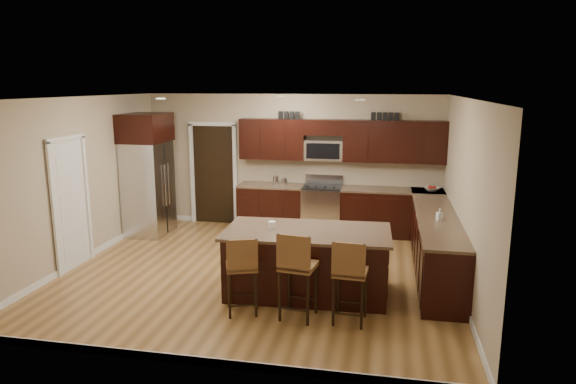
% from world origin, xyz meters
% --- Properties ---
extents(floor, '(6.00, 6.00, 0.00)m').
position_xyz_m(floor, '(0.00, 0.00, 0.00)').
color(floor, olive).
rests_on(floor, ground).
extents(ceiling, '(6.00, 6.00, 0.00)m').
position_xyz_m(ceiling, '(0.00, 0.00, 2.70)').
color(ceiling, silver).
rests_on(ceiling, wall_back).
extents(wall_back, '(6.00, 0.00, 6.00)m').
position_xyz_m(wall_back, '(0.00, 2.75, 1.35)').
color(wall_back, tan).
rests_on(wall_back, floor).
extents(wall_left, '(0.00, 5.50, 5.50)m').
position_xyz_m(wall_left, '(-3.00, 0.00, 1.35)').
color(wall_left, tan).
rests_on(wall_left, floor).
extents(wall_right, '(0.00, 5.50, 5.50)m').
position_xyz_m(wall_right, '(3.00, 0.00, 1.35)').
color(wall_right, tan).
rests_on(wall_right, floor).
extents(base_cabinets, '(4.02, 3.96, 0.92)m').
position_xyz_m(base_cabinets, '(1.90, 1.45, 0.46)').
color(base_cabinets, black).
rests_on(base_cabinets, floor).
extents(upper_cabinets, '(4.00, 0.33, 0.80)m').
position_xyz_m(upper_cabinets, '(1.04, 2.58, 1.84)').
color(upper_cabinets, black).
rests_on(upper_cabinets, wall_back).
extents(range, '(0.76, 0.64, 1.11)m').
position_xyz_m(range, '(0.68, 2.45, 0.47)').
color(range, silver).
rests_on(range, floor).
extents(microwave, '(0.76, 0.31, 0.40)m').
position_xyz_m(microwave, '(0.68, 2.60, 1.62)').
color(microwave, silver).
rests_on(microwave, upper_cabinets).
extents(doorway, '(0.85, 0.03, 2.06)m').
position_xyz_m(doorway, '(-1.65, 2.73, 1.03)').
color(doorway, black).
rests_on(doorway, floor).
extents(pantry_door, '(0.03, 0.80, 2.04)m').
position_xyz_m(pantry_door, '(-2.98, -0.30, 1.02)').
color(pantry_door, white).
rests_on(pantry_door, floor).
extents(letter_decor, '(2.20, 0.03, 0.15)m').
position_xyz_m(letter_decor, '(0.90, 2.58, 2.29)').
color(letter_decor, black).
rests_on(letter_decor, upper_cabinets).
extents(island, '(2.32, 1.28, 0.92)m').
position_xyz_m(island, '(0.86, -0.64, 0.43)').
color(island, black).
rests_on(island, floor).
extents(stool_left, '(0.49, 0.49, 1.03)m').
position_xyz_m(stool_left, '(0.16, -1.48, 0.64)').
color(stool_left, brown).
rests_on(stool_left, floor).
extents(stool_mid, '(0.48, 0.48, 1.13)m').
position_xyz_m(stool_mid, '(0.86, -1.48, 0.71)').
color(stool_mid, brown).
rests_on(stool_mid, floor).
extents(stool_right, '(0.43, 0.43, 1.07)m').
position_xyz_m(stool_right, '(1.51, -1.48, 0.67)').
color(stool_right, brown).
rests_on(stool_right, floor).
extents(refrigerator, '(0.79, 0.97, 2.35)m').
position_xyz_m(refrigerator, '(-2.62, 1.68, 1.21)').
color(refrigerator, silver).
rests_on(refrigerator, floor).
extents(floor_mat, '(1.01, 0.79, 0.01)m').
position_xyz_m(floor_mat, '(1.25, 1.65, 0.01)').
color(floor_mat, brown).
rests_on(floor_mat, floor).
extents(fruit_bowl, '(0.36, 0.36, 0.07)m').
position_xyz_m(fruit_bowl, '(2.75, 2.45, 0.95)').
color(fruit_bowl, silver).
rests_on(fruit_bowl, base_cabinets).
extents(soap_bottle, '(0.10, 0.11, 0.18)m').
position_xyz_m(soap_bottle, '(2.70, 0.26, 1.01)').
color(soap_bottle, '#B2B2B2').
rests_on(soap_bottle, base_cabinets).
extents(canister_tall, '(0.12, 0.12, 0.18)m').
position_xyz_m(canister_tall, '(-0.26, 2.45, 1.01)').
color(canister_tall, silver).
rests_on(canister_tall, base_cabinets).
extents(canister_short, '(0.11, 0.11, 0.14)m').
position_xyz_m(canister_short, '(-0.09, 2.45, 0.99)').
color(canister_short, silver).
rests_on(canister_short, base_cabinets).
extents(island_jar, '(0.10, 0.10, 0.10)m').
position_xyz_m(island_jar, '(0.36, -0.64, 0.97)').
color(island_jar, white).
rests_on(island_jar, island).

